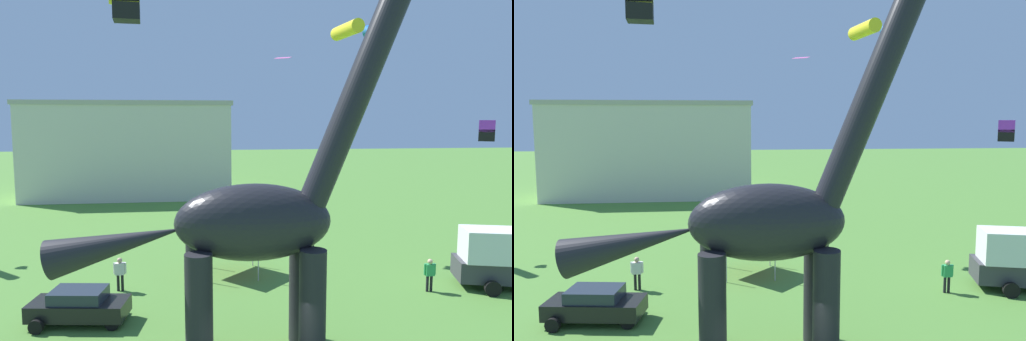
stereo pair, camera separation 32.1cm
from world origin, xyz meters
TOP-DOWN VIEW (x-y plane):
  - dinosaur_sculpture at (-0.62, 2.60)m, footprint 13.68×2.90m
  - parked_sedan_left at (-7.87, 6.27)m, footprint 4.40×2.32m
  - parked_box_truck at (13.82, 8.02)m, footprint 5.96×3.51m
  - person_strolling_adult at (-6.72, 10.08)m, footprint 0.67×0.29m
  - person_near_flyer at (9.35, 8.01)m, footprint 0.65×0.29m
  - festival_canopy_tent at (-0.67, 12.07)m, footprint 3.15×3.15m
  - kite_apex at (5.73, 10.53)m, footprint 2.42×2.73m
  - kite_far_left at (14.52, 11.67)m, footprint 1.21×1.21m
  - kite_drifting at (-4.75, 1.19)m, footprint 0.90×0.90m
  - kite_high_left at (-8.29, 19.90)m, footprint 0.46×0.46m
  - kite_near_low at (3.24, 17.69)m, footprint 1.33×1.23m
  - background_building_block at (-10.25, 41.10)m, footprint 23.00×9.23m

SIDE VIEW (x-z plane):
  - parked_sedan_left at x=-7.87m, z-range 0.03..1.58m
  - person_near_flyer at x=9.35m, z-range 0.18..1.93m
  - person_strolling_adult at x=-6.72m, z-range 0.19..1.97m
  - parked_box_truck at x=13.82m, z-range 0.05..3.25m
  - festival_canopy_tent at x=-0.67m, z-range 1.04..4.04m
  - dinosaur_sculpture at x=-0.62m, z-range -1.98..12.32m
  - background_building_block at x=-10.25m, z-range 0.01..10.93m
  - kite_far_left at x=14.52m, z-range 7.67..8.92m
  - kite_drifting at x=-4.75m, z-range 12.09..13.26m
  - kite_near_low at x=3.24m, z-range 13.02..13.21m
  - kite_apex at x=5.73m, z-range 13.32..14.10m
  - kite_high_left at x=-8.29m, z-range 16.84..17.32m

